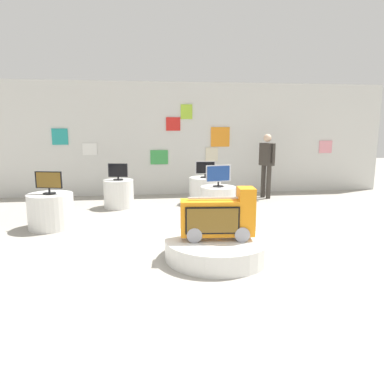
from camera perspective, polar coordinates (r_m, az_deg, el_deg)
ground_plane at (r=5.02m, az=5.97°, el=-11.09°), size 30.00×30.00×0.00m
back_wall_display at (r=9.77m, az=-0.80°, el=8.48°), size 11.17×0.13×3.00m
main_display_pedestal at (r=5.11m, az=4.01°, el=-9.00°), size 1.47×1.47×0.28m
novelty_firetruck_tv at (r=4.97m, az=4.31°, el=-4.24°), size 1.05×0.43×0.73m
display_pedestal_left_rear at (r=7.00m, az=-21.73°, el=-2.83°), size 0.81×0.81×0.64m
tv_on_left_rear at (r=6.90m, az=-22.03°, el=1.53°), size 0.49×0.23×0.41m
display_pedestal_center_rear at (r=8.57m, az=2.11°, el=0.23°), size 0.76×0.76×0.64m
tv_on_center_rear at (r=8.49m, az=2.14°, el=3.74°), size 0.48×0.23×0.39m
display_pedestal_right_rear at (r=7.29m, az=4.20°, el=-1.61°), size 0.71×0.71×0.64m
tv_on_right_rear at (r=7.18m, az=4.26°, el=2.77°), size 0.53×0.22×0.44m
display_pedestal_far_right at (r=8.34m, az=-11.68°, el=-0.26°), size 0.68×0.68×0.64m
tv_on_far_right at (r=8.26m, az=-11.81°, el=3.23°), size 0.44×0.23×0.38m
shopper_browsing_near_truck at (r=9.37m, az=11.91°, el=4.91°), size 0.34×0.52×1.65m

